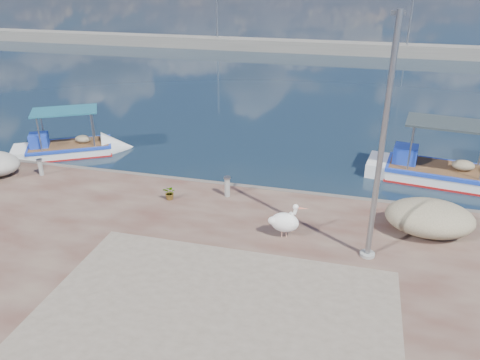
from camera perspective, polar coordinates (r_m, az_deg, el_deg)
name	(u,v)px	position (r m, az deg, el deg)	size (l,w,h in m)	color
ground	(209,269)	(14.57, -3.83, -10.75)	(1400.00, 1400.00, 0.00)	#162635
quay_patch	(209,329)	(11.78, -3.80, -17.66)	(9.00, 7.00, 0.01)	gray
breakwater	(326,47)	(51.96, 10.49, 15.62)	(120.00, 2.20, 7.50)	gray
boat_left	(69,150)	(24.42, -20.08, 3.44)	(5.55, 4.23, 2.59)	white
boat_right	(440,175)	(21.83, 23.16, 0.53)	(6.53, 2.93, 3.03)	white
pelican	(285,222)	(14.91, 5.53, -5.09)	(1.24, 0.73, 1.18)	tan
lamp_post	(381,153)	(13.28, 16.80, 3.17)	(0.44, 0.96, 7.00)	gray
bollard_near	(227,186)	(17.50, -1.57, -0.71)	(0.26, 0.26, 0.80)	gray
bollard_far	(40,166)	(20.99, -23.16, 1.52)	(0.23, 0.23, 0.71)	gray
potted_plant	(170,193)	(17.52, -8.52, -1.54)	(0.49, 0.43, 0.55)	#33722D
net_pile_c	(429,218)	(16.27, 22.10, -4.29)	(2.79, 1.99, 1.09)	#BBAE8B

